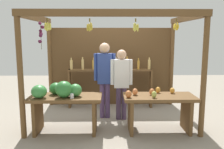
% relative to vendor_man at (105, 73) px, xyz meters
% --- Properties ---
extents(ground_plane, '(12.00, 12.00, 0.00)m').
position_rel_vendor_man_xyz_m(ground_plane, '(0.16, -0.00, -1.02)').
color(ground_plane, gray).
rests_on(ground_plane, ground).
extents(market_stall, '(3.37, 2.26, 2.29)m').
position_rel_vendor_man_xyz_m(market_stall, '(0.15, 0.49, 0.32)').
color(market_stall, brown).
rests_on(market_stall, ground).
extents(fruit_counter_left, '(1.36, 0.66, 1.02)m').
position_rel_vendor_man_xyz_m(fruit_counter_left, '(-0.79, -0.84, -0.36)').
color(fruit_counter_left, brown).
rests_on(fruit_counter_left, ground).
extents(fruit_counter_right, '(1.37, 0.64, 0.85)m').
position_rel_vendor_man_xyz_m(fruit_counter_right, '(1.04, -0.81, -0.49)').
color(fruit_counter_right, brown).
rests_on(fruit_counter_right, ground).
extents(bottle_shelf_unit, '(2.16, 0.22, 1.33)m').
position_rel_vendor_man_xyz_m(bottle_shelf_unit, '(0.13, 0.80, -0.21)').
color(bottle_shelf_unit, brown).
rests_on(bottle_shelf_unit, ground).
extents(vendor_man, '(0.48, 0.23, 1.69)m').
position_rel_vendor_man_xyz_m(vendor_man, '(0.00, 0.00, 0.00)').
color(vendor_man, '#533D6A').
rests_on(vendor_man, ground).
extents(vendor_woman, '(0.48, 0.21, 1.55)m').
position_rel_vendor_man_xyz_m(vendor_woman, '(0.37, -0.12, -0.10)').
color(vendor_woman, '#473551').
rests_on(vendor_woman, ground).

